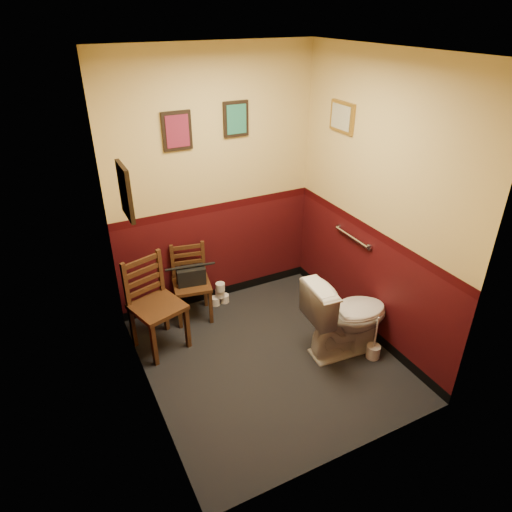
{
  "coord_description": "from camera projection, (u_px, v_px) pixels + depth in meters",
  "views": [
    {
      "loc": [
        -1.61,
        -2.94,
        2.98
      ],
      "look_at": [
        0.0,
        0.25,
        1.0
      ],
      "focal_mm": 32.0,
      "sensor_mm": 36.0,
      "label": 1
    }
  ],
  "objects": [
    {
      "name": "tp_stack",
      "position": [
        220.0,
        295.0,
        5.12
      ],
      "size": [
        0.21,
        0.13,
        0.28
      ],
      "color": "silver",
      "rests_on": "floor"
    },
    {
      "name": "wall_left",
      "position": [
        135.0,
        262.0,
        3.28
      ],
      "size": [
        0.0,
        2.4,
        2.7
      ],
      "primitive_type": "cube",
      "rotation": [
        1.57,
        0.0,
        1.57
      ],
      "color": "#3D0B0E",
      "rests_on": "ground"
    },
    {
      "name": "chair_left",
      "position": [
        155.0,
        305.0,
        4.33
      ],
      "size": [
        0.55,
        0.55,
        0.94
      ],
      "rotation": [
        0.0,
        0.0,
        0.3
      ],
      "color": "#533018",
      "rests_on": "floor"
    },
    {
      "name": "handbag",
      "position": [
        191.0,
        276.0,
        4.72
      ],
      "size": [
        0.31,
        0.19,
        0.21
      ],
      "rotation": [
        0.0,
        0.0,
        -0.17
      ],
      "color": "black",
      "rests_on": "chair_right"
    },
    {
      "name": "floor",
      "position": [
        268.0,
        358.0,
        4.37
      ],
      "size": [
        2.2,
        2.4,
        0.0
      ],
      "primitive_type": "cube",
      "color": "black",
      "rests_on": "ground"
    },
    {
      "name": "wall_back",
      "position": [
        214.0,
        186.0,
        4.65
      ],
      "size": [
        2.2,
        0.0,
        2.7
      ],
      "primitive_type": "cube",
      "rotation": [
        1.57,
        0.0,
        0.0
      ],
      "color": "#3D0B0E",
      "rests_on": "ground"
    },
    {
      "name": "wall_right",
      "position": [
        376.0,
        208.0,
        4.15
      ],
      "size": [
        0.0,
        2.4,
        2.7
      ],
      "primitive_type": "cube",
      "rotation": [
        1.57,
        0.0,
        -1.57
      ],
      "color": "#3D0B0E",
      "rests_on": "ground"
    },
    {
      "name": "framed_print_back_a",
      "position": [
        177.0,
        131.0,
        4.21
      ],
      "size": [
        0.28,
        0.04,
        0.36
      ],
      "color": "black",
      "rests_on": "wall_back"
    },
    {
      "name": "toilet_brush",
      "position": [
        373.0,
        351.0,
        4.35
      ],
      "size": [
        0.13,
        0.13,
        0.47
      ],
      "color": "silver",
      "rests_on": "floor"
    },
    {
      "name": "framed_print_back_b",
      "position": [
        236.0,
        119.0,
        4.42
      ],
      "size": [
        0.26,
        0.04,
        0.34
      ],
      "color": "black",
      "rests_on": "wall_back"
    },
    {
      "name": "grab_bar",
      "position": [
        352.0,
        237.0,
        4.53
      ],
      "size": [
        0.05,
        0.56,
        0.06
      ],
      "color": "silver",
      "rests_on": "wall_right"
    },
    {
      "name": "framed_print_right",
      "position": [
        342.0,
        117.0,
        4.27
      ],
      "size": [
        0.04,
        0.34,
        0.28
      ],
      "color": "olive",
      "rests_on": "wall_right"
    },
    {
      "name": "wall_front",
      "position": [
        363.0,
        309.0,
        2.78
      ],
      "size": [
        2.2,
        0.0,
        2.7
      ],
      "primitive_type": "cube",
      "rotation": [
        -1.57,
        0.0,
        0.0
      ],
      "color": "#3D0B0E",
      "rests_on": "ground"
    },
    {
      "name": "framed_print_left",
      "position": [
        126.0,
        191.0,
        3.13
      ],
      "size": [
        0.04,
        0.3,
        0.38
      ],
      "color": "black",
      "rests_on": "wall_left"
    },
    {
      "name": "chair_right",
      "position": [
        191.0,
        283.0,
        4.8
      ],
      "size": [
        0.44,
        0.44,
        0.81
      ],
      "rotation": [
        0.0,
        0.0,
        -0.19
      ],
      "color": "#533018",
      "rests_on": "floor"
    },
    {
      "name": "ceiling",
      "position": [
        273.0,
        51.0,
        3.06
      ],
      "size": [
        2.2,
        2.4,
        0.0
      ],
      "primitive_type": "cube",
      "rotation": [
        3.14,
        0.0,
        0.0
      ],
      "color": "silver",
      "rests_on": "ground"
    },
    {
      "name": "toilet",
      "position": [
        346.0,
        316.0,
        4.29
      ],
      "size": [
        0.85,
        0.52,
        0.8
      ],
      "primitive_type": "imported",
      "rotation": [
        0.0,
        0.0,
        1.49
      ],
      "color": "white",
      "rests_on": "floor"
    }
  ]
}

